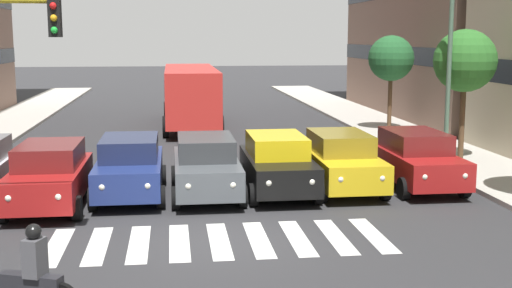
{
  "coord_description": "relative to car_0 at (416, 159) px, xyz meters",
  "views": [
    {
      "loc": [
        1.0,
        14.66,
        4.59
      ],
      "look_at": [
        -1.48,
        -5.08,
        1.39
      ],
      "focal_mm": 47.09,
      "sensor_mm": 36.0,
      "label": 1
    }
  ],
  "objects": [
    {
      "name": "street_tree_2",
      "position": [
        -2.95,
        -11.46,
        2.65
      ],
      "size": [
        2.16,
        2.16,
        4.49
      ],
      "color": "#513823",
      "rests_on": "sidewalk_left"
    },
    {
      "name": "car_0",
      "position": [
        0.0,
        0.0,
        0.0
      ],
      "size": [
        2.02,
        4.44,
        1.72
      ],
      "color": "maroon",
      "rests_on": "ground_plane"
    },
    {
      "name": "car_5",
      "position": [
        10.69,
        1.1,
        0.0
      ],
      "size": [
        2.02,
        4.44,
        1.72
      ],
      "color": "maroon",
      "rests_on": "ground_plane"
    },
    {
      "name": "car_4",
      "position": [
        8.61,
        0.18,
        0.0
      ],
      "size": [
        2.02,
        4.44,
        1.72
      ],
      "color": "navy",
      "rests_on": "ground_plane"
    },
    {
      "name": "car_2",
      "position": [
        4.33,
        0.24,
        0.0
      ],
      "size": [
        2.02,
        4.44,
        1.72
      ],
      "color": "black",
      "rests_on": "ground_plane"
    },
    {
      "name": "street_lamp_left",
      "position": [
        -1.54,
        -2.76,
        3.68
      ],
      "size": [
        3.38,
        0.28,
        7.13
      ],
      "color": "#4C6B56",
      "rests_on": "sidewalk_left"
    },
    {
      "name": "car_3",
      "position": [
        6.43,
        0.34,
        0.0
      ],
      "size": [
        2.02,
        4.44,
        1.72
      ],
      "color": "#474C51",
      "rests_on": "ground_plane"
    },
    {
      "name": "motorcycle_with_rider",
      "position": [
        9.72,
        8.43,
        -0.24
      ],
      "size": [
        1.62,
        0.71,
        1.57
      ],
      "color": "black",
      "rests_on": "ground_plane"
    },
    {
      "name": "bus_behind_traffic",
      "position": [
        6.43,
        -14.83,
        0.97
      ],
      "size": [
        2.78,
        10.5,
        3.0
      ],
      "color": "red",
      "rests_on": "ground_plane"
    },
    {
      "name": "car_1",
      "position": [
        2.36,
        0.03,
        0.0
      ],
      "size": [
        2.02,
        4.44,
        1.72
      ],
      "color": "gold",
      "rests_on": "ground_plane"
    },
    {
      "name": "ground_plane",
      "position": [
        6.37,
        4.74,
        -0.89
      ],
      "size": [
        180.0,
        180.0,
        0.0
      ],
      "primitive_type": "plane",
      "color": "#2D2D30"
    },
    {
      "name": "crosswalk_markings",
      "position": [
        6.37,
        4.74,
        -0.88
      ],
      "size": [
        7.65,
        2.8,
        0.01
      ],
      "color": "silver",
      "rests_on": "ground_plane"
    },
    {
      "name": "street_tree_1",
      "position": [
        -3.06,
        -3.61,
        2.82
      ],
      "size": [
        2.25,
        2.25,
        4.7
      ],
      "color": "#513823",
      "rests_on": "sidewalk_left"
    }
  ]
}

